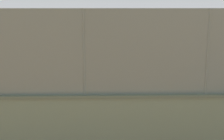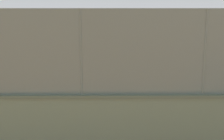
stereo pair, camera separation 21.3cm
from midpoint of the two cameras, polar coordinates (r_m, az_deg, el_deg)
ground_plane at (r=20.73m, az=7.11°, el=0.45°), size 260.00×260.00×0.00m
perimeter_wall at (r=9.17m, az=16.16°, el=-9.09°), size 32.86×1.12×1.67m
fence_panel_on_wall at (r=8.68m, az=16.89°, el=3.05°), size 32.27×0.84×2.25m
player_at_service_line at (r=21.17m, az=1.08°, el=3.59°), size 0.78×1.21×1.72m
player_near_wall_returning at (r=13.84m, az=-9.73°, el=-1.65°), size 0.69×1.00×1.48m
sports_ball at (r=20.68m, az=2.66°, el=0.68°), size 0.13×0.13×0.13m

